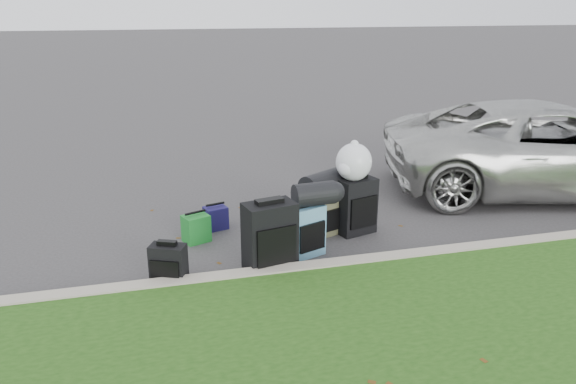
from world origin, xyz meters
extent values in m
plane|color=#383535|center=(0.00, 0.00, 0.00)|extent=(120.00, 120.00, 0.00)
cube|color=#9E937F|center=(0.00, -1.00, 0.07)|extent=(120.00, 0.18, 0.15)
imported|color=#B7B7B2|center=(4.16, 0.85, 0.68)|extent=(5.31, 3.47, 1.36)
cube|color=black|center=(-1.62, -0.81, 0.22)|extent=(0.40, 0.32, 0.44)
cube|color=black|center=(-0.55, -0.75, 0.39)|extent=(0.59, 0.43, 0.77)
cube|color=#46462D|center=(0.32, 0.06, 0.25)|extent=(0.42, 0.34, 0.50)
cube|color=teal|center=(-0.07, -0.45, 0.30)|extent=(0.48, 0.38, 0.59)
cube|color=black|center=(0.73, 0.03, 0.35)|extent=(0.53, 0.40, 0.70)
cube|color=#1C7F29|center=(-1.23, 0.25, 0.17)|extent=(0.36, 0.33, 0.33)
cube|color=#1C1650|center=(-0.95, 0.59, 0.15)|extent=(0.32, 0.28, 0.29)
cylinder|color=black|center=(0.31, 0.11, 0.65)|extent=(0.64, 0.55, 0.31)
cylinder|color=black|center=(0.04, -0.45, 0.73)|extent=(0.49, 0.30, 0.26)
sphere|color=white|center=(0.68, 0.02, 0.92)|extent=(0.44, 0.44, 0.44)
camera|label=1|loc=(-1.74, -6.10, 2.74)|focal=35.00mm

